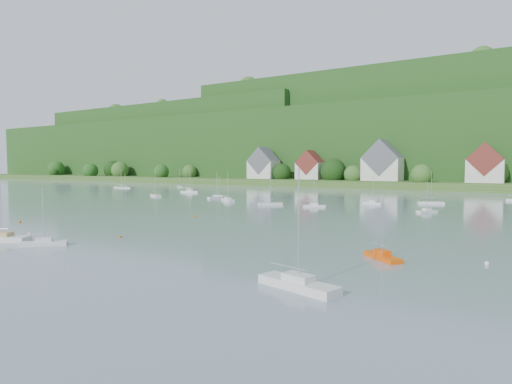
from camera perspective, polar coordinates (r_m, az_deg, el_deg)
far_shore_strip at (r=209.45m, az=15.91°, el=1.17°), size 600.00×60.00×3.00m
forested_ridge at (r=276.12m, az=20.01°, el=6.06°), size 620.00×181.22×69.89m
village_building_0 at (r=219.31m, az=1.00°, el=3.50°), size 14.00×10.40×16.00m
village_building_1 at (r=209.41m, az=7.18°, el=3.27°), size 12.00×9.36×14.00m
village_building_2 at (r=196.40m, az=16.39°, el=3.58°), size 16.00×11.44×18.00m
village_building_3 at (r=187.66m, az=28.09°, el=3.07°), size 13.00×10.40×15.50m
near_sailboat_2 at (r=62.88m, az=-30.60°, el=-5.23°), size 7.21×4.52×9.44m
near_sailboat_3 at (r=57.18m, az=-26.24°, el=-6.00°), size 4.66×4.67×6.96m
near_sailboat_4 at (r=33.91m, az=5.61°, el=-11.92°), size 7.16×3.61×9.31m
near_sailboat_5 at (r=45.86m, az=16.37°, el=-8.07°), size 4.64×4.27×6.66m
mooring_buoy_1 at (r=67.14m, az=-27.80°, el=-5.03°), size 0.42×0.42×0.42m
mooring_buoy_2 at (r=59.90m, az=-17.51°, el=-5.77°), size 0.38×0.38×0.38m
mooring_buoy_3 at (r=80.54m, az=-8.18°, el=-3.30°), size 0.43×0.43×0.43m
mooring_buoy_4 at (r=47.22m, az=28.24°, el=-8.51°), size 0.45×0.45×0.45m
mooring_buoy_5 at (r=82.08m, az=-28.77°, el=-3.57°), size 0.42×0.42×0.42m
far_sailboat_cluster at (r=124.85m, az=9.54°, el=-0.74°), size 202.95×59.69×8.71m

